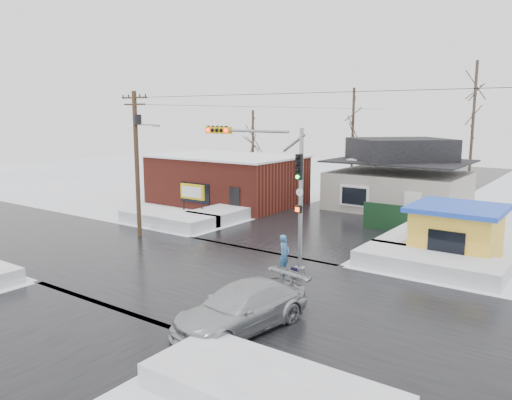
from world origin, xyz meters
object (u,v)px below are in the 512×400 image
Objects in this scene: pedestrian at (284,254)px; car at (241,308)px; traffic_signal at (273,178)px; marquee_sign at (192,193)px; kiosk at (457,232)px; utility_pole at (137,156)px.

car is (2.16, -6.27, -0.15)m from pedestrian.
pedestrian is (0.98, -0.44, -3.59)m from traffic_signal.
marquee_sign is (-11.43, 6.53, -2.62)m from traffic_signal.
traffic_signal is 1.52× the size of kiosk.
kiosk is at bearing 20.44° from utility_pole.
traffic_signal is at bearing 61.23° from pedestrian.
utility_pole is at bearing 80.46° from pedestrian.
kiosk reaches higher than marquee_sign.
kiosk is 14.30m from car.
pedestrian is at bearing -129.21° from kiosk.
marquee_sign is 0.46× the size of car.
traffic_signal reaches higher than car.
traffic_signal is 10.43m from kiosk.
marquee_sign is at bearing 100.13° from utility_pole.
pedestrian is (11.34, -0.97, -4.16)m from utility_pole.
traffic_signal reaches higher than marquee_sign.
kiosk is at bearing 44.84° from traffic_signal.
kiosk is 9.65m from pedestrian.
utility_pole reaches higher than traffic_signal.
pedestrian is (12.41, -6.96, -0.97)m from marquee_sign.
traffic_signal is 13.42m from marquee_sign.
pedestrian is 0.34× the size of car.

